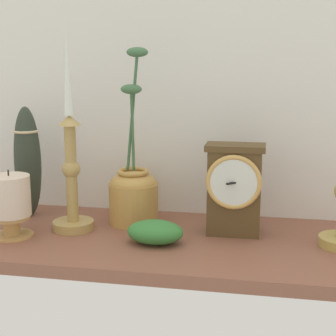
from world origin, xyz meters
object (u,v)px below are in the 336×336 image
at_px(pillar_candle_front, 10,202).
at_px(tall_ceramic_vase, 28,161).
at_px(mantel_clock, 234,188).
at_px(brass_vase_jar, 134,191).
at_px(candlestick_tall_left, 71,171).

xyz_separation_m(pillar_candle_front, tall_ceramic_vase, (-0.03, 0.14, 0.05)).
relative_size(mantel_clock, brass_vase_jar, 0.49).
bearing_deg(candlestick_tall_left, brass_vase_jar, 29.91).
xyz_separation_m(candlestick_tall_left, tall_ceramic_vase, (-0.13, 0.08, -0.00)).
bearing_deg(candlestick_tall_left, mantel_clock, 5.48).
distance_m(candlestick_tall_left, pillar_candle_front, 0.13).
height_order(mantel_clock, pillar_candle_front, mantel_clock).
distance_m(mantel_clock, candlestick_tall_left, 0.33).
relative_size(candlestick_tall_left, tall_ceramic_vase, 1.65).
xyz_separation_m(mantel_clock, brass_vase_jar, (-0.21, 0.03, -0.03)).
bearing_deg(candlestick_tall_left, pillar_candle_front, -148.83).
bearing_deg(tall_ceramic_vase, candlestick_tall_left, -30.15).
bearing_deg(pillar_candle_front, mantel_clock, 12.37).
distance_m(candlestick_tall_left, tall_ceramic_vase, 0.15).
xyz_separation_m(mantel_clock, pillar_candle_front, (-0.43, -0.09, -0.03)).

